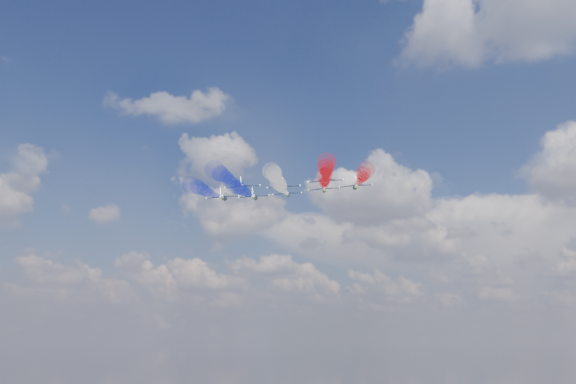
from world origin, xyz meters
The scene contains 16 objects.
jet_lead centered at (-11.82, 30.65, 164.91)m, with size 8.61×10.76×2.87m, color black, non-canonical shape.
trail_lead centered at (1.15, 11.88, 161.38)m, with size 3.59×36.67×3.59m, color white, non-canonical shape.
jet_inner_left centered at (-12.13, 16.56, 161.64)m, with size 8.61×10.76×2.87m, color black, non-canonical shape.
trail_inner_left centered at (0.84, -2.21, 158.11)m, with size 3.59×36.67×3.59m, color #1825CE, non-canonical shape.
jet_inner_right centered at (2.62, 28.31, 163.76)m, with size 8.61×10.76×2.87m, color black, non-canonical shape.
trail_inner_right centered at (15.60, 9.55, 160.23)m, with size 3.59×36.67×3.59m, color red, non-canonical shape.
jet_outer_left centered at (-12.31, 4.66, 159.44)m, with size 8.61×10.76×2.87m, color black, non-canonical shape.
trail_outer_left centered at (0.67, -14.11, 155.91)m, with size 3.59×36.67×3.59m, color #1825CE, non-canonical shape.
jet_center_third centered at (1.24, 12.47, 161.60)m, with size 8.61×10.76×2.87m, color black, non-canonical shape.
trail_center_third centered at (14.22, -6.29, 158.07)m, with size 3.59×36.67×3.59m, color white, non-canonical shape.
jet_outer_right centered at (15.24, 23.98, 161.98)m, with size 8.61×10.76×2.87m, color black, non-canonical shape.
trail_outer_right centered at (28.21, 5.21, 158.45)m, with size 3.59×36.67×3.59m, color red, non-canonical shape.
jet_rear_left centered at (-0.49, -1.04, 159.38)m, with size 8.61×10.76×2.87m, color black, non-canonical shape.
trail_rear_left centered at (12.48, -19.80, 155.85)m, with size 3.59×36.67×3.59m, color #1825CE, non-canonical shape.
jet_rear_right centered at (14.94, 11.10, 160.80)m, with size 8.61×10.76×2.87m, color black, non-canonical shape.
trail_rear_right centered at (27.92, -7.67, 157.27)m, with size 3.59×36.67×3.59m, color red, non-canonical shape.
Camera 1 is at (100.17, -113.58, 123.97)m, focal length 40.71 mm.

